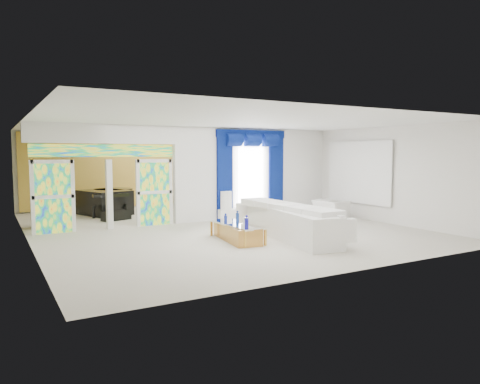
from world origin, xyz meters
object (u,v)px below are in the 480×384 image
white_sofa (288,223)px  console_table (234,214)px  coffee_table (237,232)px  armchair (331,210)px  grand_piano (105,202)px

white_sofa → console_table: (0.27, 3.38, -0.19)m
coffee_table → armchair: size_ratio=1.92×
console_table → armchair: armchair is taller
white_sofa → coffee_table: (-1.35, 0.30, -0.17)m
coffee_table → armchair: armchair is taller
console_table → grand_piano: size_ratio=0.65×
white_sofa → console_table: white_sofa is taller
console_table → armchair: size_ratio=1.15×
coffee_table → console_table: 3.48m
white_sofa → armchair: (3.16, 1.99, -0.06)m
coffee_table → grand_piano: 6.77m
armchair → grand_piano: size_ratio=0.57×
white_sofa → console_table: 3.39m
coffee_table → console_table: size_ratio=1.67×
armchair → grand_piano: grand_piano is taller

